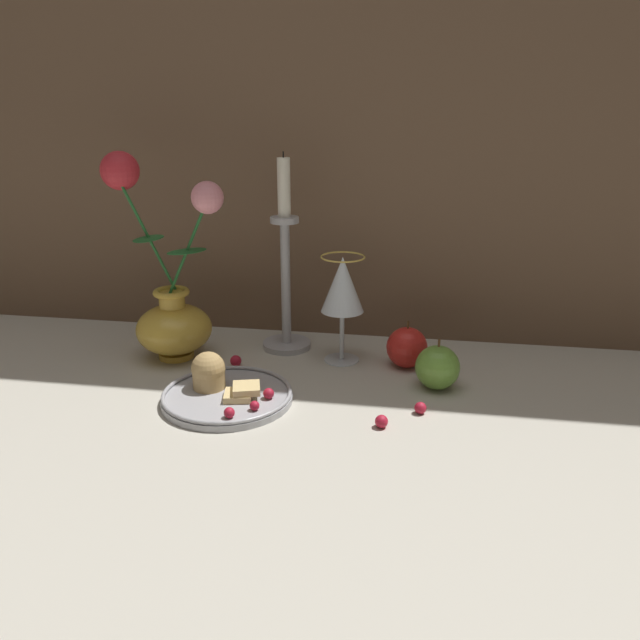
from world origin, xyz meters
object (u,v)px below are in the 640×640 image
(plate_with_pastries, at_px, (223,390))
(candlestick, at_px, (286,279))
(wine_glass, at_px, (342,288))
(apple_near_glass, at_px, (437,367))
(apple_beside_vase, at_px, (407,347))
(vase, at_px, (170,298))

(plate_with_pastries, distance_m, candlestick, 0.25)
(wine_glass, xyz_separation_m, apple_near_glass, (0.16, -0.09, -0.10))
(apple_near_glass, bearing_deg, wine_glass, 151.91)
(wine_glass, height_order, apple_near_glass, wine_glass)
(apple_near_glass, bearing_deg, candlestick, 154.01)
(wine_glass, height_order, candlestick, candlestick)
(apple_beside_vase, bearing_deg, apple_near_glass, -57.36)
(vase, bearing_deg, apple_beside_vase, 3.10)
(wine_glass, bearing_deg, candlestick, 157.32)
(wine_glass, xyz_separation_m, apple_beside_vase, (0.11, -0.01, -0.10))
(plate_with_pastries, height_order, apple_near_glass, apple_near_glass)
(candlestick, xyz_separation_m, apple_near_glass, (0.27, -0.13, -0.09))
(vase, relative_size, wine_glass, 1.89)
(wine_glass, bearing_deg, vase, -174.04)
(wine_glass, relative_size, candlestick, 0.53)
(candlestick, height_order, apple_beside_vase, candlestick)
(plate_with_pastries, bearing_deg, apple_near_glass, 16.18)
(plate_with_pastries, distance_m, apple_beside_vase, 0.32)
(vase, distance_m, apple_near_glass, 0.46)
(candlestick, distance_m, apple_near_glass, 0.31)
(apple_beside_vase, bearing_deg, vase, -176.90)
(plate_with_pastries, height_order, apple_beside_vase, apple_beside_vase)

